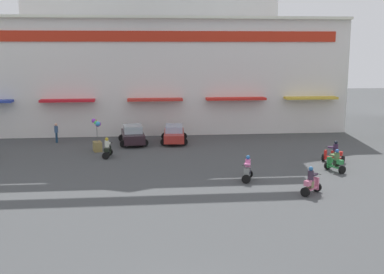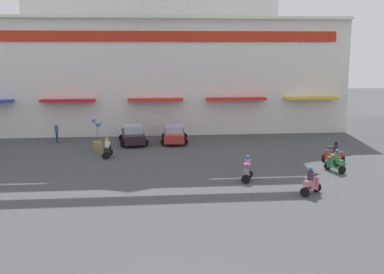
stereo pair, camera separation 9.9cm
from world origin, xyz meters
The scene contains 11 objects.
ground_plane centered at (0.00, 13.00, 0.00)m, with size 128.00×128.00×0.00m, color #47494A.
colonial_building centered at (0.00, 36.23, 9.51)m, with size 35.85×17.03×21.93m.
parked_car_0 centered at (-1.81, 26.44, 0.78)m, with size 2.53×4.22×1.56m.
parked_car_1 centered at (1.62, 26.71, 0.74)m, with size 2.41×4.30×1.48m.
scooter_rider_3 centered at (8.10, 11.51, 0.65)m, with size 1.41×1.34×1.58m.
scooter_rider_4 centered at (12.21, 18.55, 0.62)m, with size 1.51×1.31×1.54m.
scooter_rider_5 centered at (5.24, 14.53, 0.64)m, with size 0.94×1.43×1.54m.
scooter_rider_7 centered at (11.31, 16.05, 0.63)m, with size 1.01×1.53×1.51m.
scooter_rider_8 centered at (-3.55, 21.63, 0.61)m, with size 0.70×1.45×1.50m.
pedestrian_0 centered at (-8.18, 27.62, 0.97)m, with size 0.41×0.41×1.66m.
balloon_vendor_cart centered at (-4.47, 23.88, 1.03)m, with size 0.80×1.02×2.56m.
Camera 1 is at (-0.90, -12.98, 7.91)m, focal length 45.15 mm.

